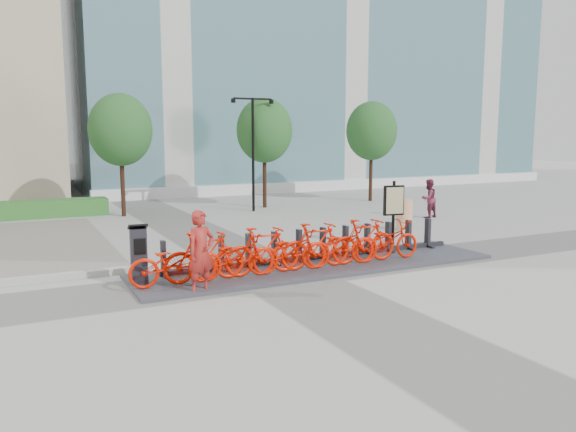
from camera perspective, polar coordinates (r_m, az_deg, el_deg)
name	(u,v)px	position (r m, az deg, el deg)	size (l,w,h in m)	color
ground	(279,275)	(13.73, -0.95, -6.03)	(120.00, 120.00, 0.00)	#A1A29B
glass_building	(298,17)	(43.68, 1.01, 19.59)	(32.00, 16.00, 24.00)	teal
hedge_b	(31,209)	(25.40, -24.63, 0.61)	(6.00, 1.20, 0.70)	#30652E
tree_1	(120,130)	(24.38, -16.66, 8.37)	(2.60, 2.60, 5.10)	#3C2113
tree_2	(264,131)	(26.30, -2.42, 8.66)	(2.60, 2.60, 5.10)	#3C2113
tree_3	(372,131)	(29.26, 8.49, 8.53)	(2.60, 2.60, 5.10)	#3C2113
streetlamp	(253,141)	(24.98, -3.58, 7.63)	(2.00, 0.20, 5.00)	black
dock_pad	(319,266)	(14.56, 3.17, -5.05)	(9.60, 2.40, 0.08)	#3B3C44
dock_rail_posts	(312,245)	(14.89, 2.49, -2.92)	(8.02, 0.50, 0.85)	black
bike_0	(173,262)	(12.67, -11.57, -4.62)	(0.69, 1.98, 1.04)	red
bike_1	(205,257)	(12.85, -8.47, -4.09)	(0.54, 1.92, 1.16)	red
bike_2	(234,256)	(13.10, -5.46, -4.06)	(0.69, 1.98, 1.04)	red
bike_3	(263,251)	(13.35, -2.57, -3.54)	(0.54, 1.92, 1.16)	red
bike_4	(290,250)	(13.67, 0.19, -3.51)	(0.69, 1.98, 1.04)	red
bike_5	(316,245)	(13.99, 2.83, -3.01)	(0.54, 1.92, 1.16)	red
bike_6	(340,245)	(14.36, 5.34, -2.97)	(0.69, 1.98, 1.04)	red
bike_7	(364,241)	(14.73, 7.73, -2.50)	(0.54, 1.92, 1.16)	red
bike_8	(387,241)	(15.15, 9.98, -2.47)	(0.69, 1.98, 1.04)	red
kiosk	(139,255)	(12.95, -14.92, -3.82)	(0.46, 0.39, 1.37)	black
worker_red	(201,252)	(12.11, -8.82, -3.67)	(0.66, 0.43, 1.81)	#A1221D
pedestrian	(429,199)	(23.81, 14.09, 1.73)	(0.77, 0.60, 1.59)	maroon
construction_barrel	(404,215)	(20.51, 11.73, 0.10)	(0.57, 0.57, 1.10)	orange
map_sign	(394,203)	(17.35, 10.69, 1.29)	(0.66, 0.21, 2.01)	black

